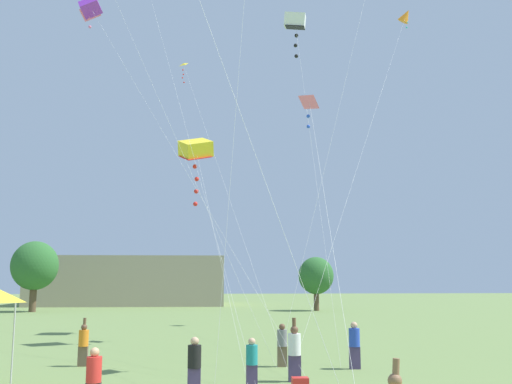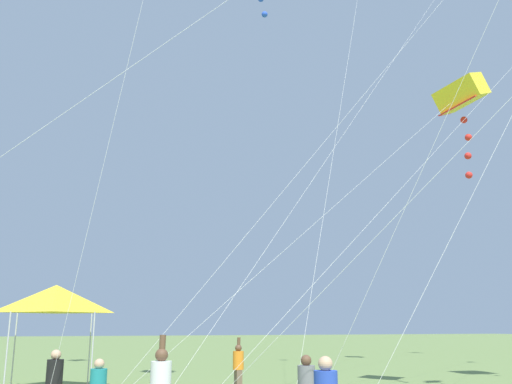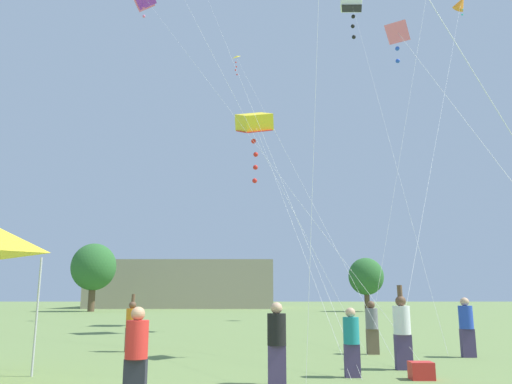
# 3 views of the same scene
# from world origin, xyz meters

# --- Properties ---
(distant_building) EXTENTS (23.49, 12.23, 6.02)m
(distant_building) POSITION_xyz_m (-8.14, 60.58, 3.01)
(distant_building) COLOR tan
(distant_building) RESTS_ON ground
(tree_far_centre) EXTENTS (3.68, 3.31, 5.55)m
(tree_far_centre) POSITION_xyz_m (13.09, 45.58, 3.59)
(tree_far_centre) COLOR brown
(tree_far_centre) RESTS_ON ground
(tree_near_right) EXTENTS (4.69, 4.22, 7.07)m
(tree_near_right) POSITION_xyz_m (-15.69, 45.58, 4.57)
(tree_near_right) COLOR brown
(tree_near_right) RESTS_ON ground
(cooler_box) EXTENTS (0.50, 0.38, 0.37)m
(cooler_box) POSITION_xyz_m (5.13, 3.92, 0.19)
(cooler_box) COLOR red
(cooler_box) RESTS_ON ground
(person_orange_shirt) EXTENTS (0.38, 0.38, 1.83)m
(person_orange_shirt) POSITION_xyz_m (-2.58, 9.20, 0.89)
(person_orange_shirt) COLOR brown
(person_orange_shirt) RESTS_ON ground
(person_red_shirt) EXTENTS (0.39, 0.39, 1.63)m
(person_red_shirt) POSITION_xyz_m (-0.55, 1.23, 0.88)
(person_red_shirt) COLOR #282833
(person_red_shirt) RESTS_ON ground
(person_blue_shirt) EXTENTS (0.41, 0.41, 1.73)m
(person_blue_shirt) POSITION_xyz_m (7.79, 7.79, 0.93)
(person_blue_shirt) COLOR #473860
(person_blue_shirt) RESTS_ON ground
(person_black_shirt) EXTENTS (0.40, 0.40, 1.67)m
(person_black_shirt) POSITION_xyz_m (1.92, 3.25, 0.90)
(person_black_shirt) COLOR #473860
(person_black_shirt) RESTS_ON ground
(person_white_shirt) EXTENTS (0.42, 0.42, 2.06)m
(person_white_shirt) POSITION_xyz_m (5.16, 5.34, 1.00)
(person_white_shirt) COLOR #473860
(person_white_shirt) RESTS_ON ground
(person_teal_shirt) EXTENTS (0.36, 0.36, 1.53)m
(person_teal_shirt) POSITION_xyz_m (3.67, 4.20, 0.83)
(person_teal_shirt) COLOR #473860
(person_teal_shirt) RESTS_ON ground
(person_grey_shirt) EXTENTS (0.38, 0.38, 1.62)m
(person_grey_shirt) POSITION_xyz_m (5.13, 8.54, 0.87)
(person_grey_shirt) COLOR brown
(person_grey_shirt) RESTS_ON ground
(kite_orange_diamond_1) EXTENTS (12.61, 21.44, 24.15)m
(kite_orange_diamond_1) POSITION_xyz_m (17.01, 26.50, 23.38)
(kite_orange_diamond_1) COLOR silver
(kite_orange_diamond_1) RESTS_ON ground
(kite_yellow_delta_2) EXTENTS (5.45, 21.32, 19.33)m
(kite_yellow_delta_2) POSITION_xyz_m (0.11, 26.11, 18.57)
(kite_yellow_delta_2) COLOR silver
(kite_yellow_delta_2) RESTS_ON ground
(kite_pink_delta_4) EXTENTS (1.39, 11.69, 10.50)m
(kite_pink_delta_4) POSITION_xyz_m (6.13, 7.18, 10.11)
(kite_pink_delta_4) COLOR silver
(kite_pink_delta_4) RESTS_ON ground
(kite_yellow_box_5) EXTENTS (3.17, 13.42, 11.09)m
(kite_yellow_box_5) POSITION_xyz_m (1.40, 16.27, 10.22)
(kite_yellow_box_5) COLOR silver
(kite_yellow_box_5) RESTS_ON ground
(kite_white_box_9) EXTENTS (1.66, 14.10, 20.93)m
(kite_white_box_9) POSITION_xyz_m (7.64, 21.38, 20.18)
(kite_white_box_9) COLOR silver
(kite_white_box_9) RESTS_ON ground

